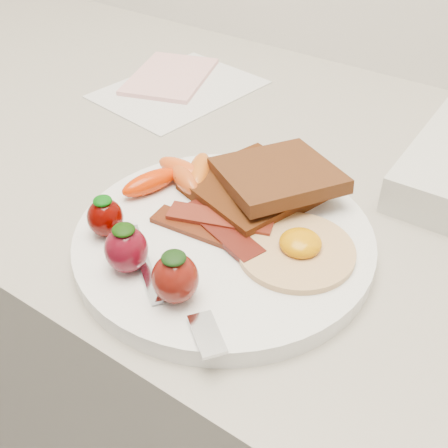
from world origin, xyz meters
The scene contains 11 objects.
counter centered at (0.00, 1.70, 0.45)m, with size 2.00×0.60×0.90m, color gray.
plate centered at (0.03, 1.55, 0.91)m, with size 0.27×0.27×0.02m, color white.
toast_lower centered at (0.02, 1.62, 0.93)m, with size 0.11×0.11×0.01m, color #371D0C.
toast_upper centered at (0.04, 1.63, 0.94)m, with size 0.10×0.10×0.01m, color #41230D.
fried_egg centered at (0.10, 1.56, 0.92)m, with size 0.13×0.13×0.02m.
bacon_strips centered at (0.02, 1.55, 0.92)m, with size 0.12×0.06×0.01m.
baby_carrots centered at (-0.05, 1.59, 0.93)m, with size 0.07×0.11×0.02m.
strawberries centered at (0.00, 1.47, 0.94)m, with size 0.13×0.06×0.05m.
fork centered at (0.04, 1.46, 0.92)m, with size 0.15×0.09×0.00m.
paper_sheet centered at (-0.21, 1.79, 0.90)m, with size 0.16×0.21×0.00m, color silver.
notepad centered at (-0.24, 1.81, 0.91)m, with size 0.10×0.15×0.01m, color #E9A8AB.
Camera 1 is at (0.25, 1.23, 1.24)m, focal length 45.00 mm.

